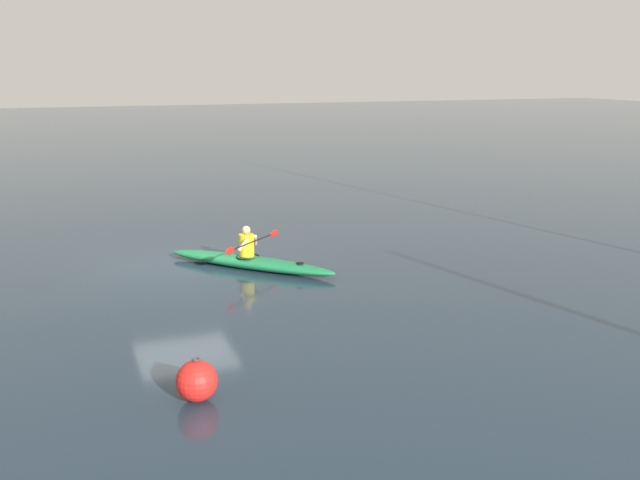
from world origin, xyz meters
name	(u,v)px	position (x,y,z in m)	size (l,w,h in m)	color
ground_plane	(182,264)	(0.00, 0.00, 0.00)	(160.00, 160.00, 0.00)	#1E2D3D
kayak	(250,262)	(-1.53, 0.99, 0.16)	(3.71, 3.92, 0.31)	#19723F
kayaker	(247,243)	(-1.49, 0.94, 0.64)	(1.83, 1.70, 0.76)	yellow
mooring_buoy_white_far	(197,381)	(1.14, 7.87, 0.32)	(0.63, 0.63, 0.67)	red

